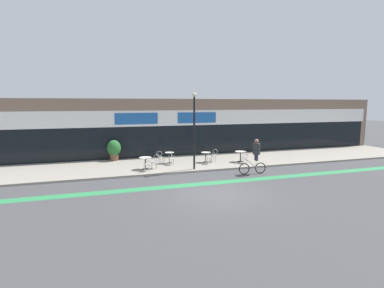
# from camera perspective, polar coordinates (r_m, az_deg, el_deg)

# --- Properties ---
(ground_plane) EXTENTS (120.00, 120.00, 0.00)m
(ground_plane) POSITION_cam_1_polar(r_m,az_deg,el_deg) (14.44, 4.84, -9.45)
(ground_plane) COLOR #424244
(sidewalk_slab) EXTENTS (40.00, 5.50, 0.12)m
(sidewalk_slab) POSITION_cam_1_polar(r_m,az_deg,el_deg) (21.09, -2.83, -3.74)
(sidewalk_slab) COLOR gray
(sidewalk_slab) RESTS_ON ground
(storefront_facade) EXTENTS (40.00, 4.06, 4.61)m
(storefront_facade) POSITION_cam_1_polar(r_m,az_deg,el_deg) (25.32, -5.66, 3.28)
(storefront_facade) COLOR #7F6656
(storefront_facade) RESTS_ON ground
(bike_lane_stripe) EXTENTS (36.00, 0.70, 0.01)m
(bike_lane_stripe) POSITION_cam_1_polar(r_m,az_deg,el_deg) (16.12, 2.23, -7.58)
(bike_lane_stripe) COLOR #2D844C
(bike_lane_stripe) RESTS_ON ground
(bistro_table_0) EXTENTS (0.79, 0.79, 0.76)m
(bistro_table_0) POSITION_cam_1_polar(r_m,az_deg,el_deg) (19.16, -8.88, -3.15)
(bistro_table_0) COLOR black
(bistro_table_0) RESTS_ON sidewalk_slab
(bistro_table_1) EXTENTS (0.63, 0.63, 0.77)m
(bistro_table_1) POSITION_cam_1_polar(r_m,az_deg,el_deg) (20.86, -4.33, -2.20)
(bistro_table_1) COLOR black
(bistro_table_1) RESTS_ON sidewalk_slab
(bistro_table_2) EXTENTS (0.68, 0.68, 0.72)m
(bistro_table_2) POSITION_cam_1_polar(r_m,az_deg,el_deg) (21.15, 2.63, -2.13)
(bistro_table_2) COLOR black
(bistro_table_2) RESTS_ON sidewalk_slab
(bistro_table_3) EXTENTS (0.79, 0.79, 0.75)m
(bistro_table_3) POSITION_cam_1_polar(r_m,az_deg,el_deg) (21.58, 9.22, -1.93)
(bistro_table_3) COLOR black
(bistro_table_3) RESTS_ON sidewalk_slab
(cafe_chair_0_near) EXTENTS (0.43, 0.59, 0.90)m
(cafe_chair_0_near) POSITION_cam_1_polar(r_m,az_deg,el_deg) (18.56, -8.55, -3.60)
(cafe_chair_0_near) COLOR #B7B2AD
(cafe_chair_0_near) RESTS_ON sidewalk_slab
(cafe_chair_0_side) EXTENTS (0.59, 0.43, 0.90)m
(cafe_chair_0_side) POSITION_cam_1_polar(r_m,az_deg,el_deg) (19.26, -7.03, -3.15)
(cafe_chair_0_side) COLOR #B7B2AD
(cafe_chair_0_side) RESTS_ON sidewalk_slab
(cafe_chair_1_near) EXTENTS (0.45, 0.60, 0.90)m
(cafe_chair_1_near) POSITION_cam_1_polar(r_m,az_deg,el_deg) (20.27, -3.93, -2.56)
(cafe_chair_1_near) COLOR #B7B2AD
(cafe_chair_1_near) RESTS_ON sidewalk_slab
(cafe_chair_1_side) EXTENTS (0.60, 0.45, 0.90)m
(cafe_chair_1_side) POSITION_cam_1_polar(r_m,az_deg,el_deg) (20.72, -6.00, -2.36)
(cafe_chair_1_side) COLOR #B7B2AD
(cafe_chair_1_side) RESTS_ON sidewalk_slab
(cafe_chair_2_near) EXTENTS (0.43, 0.59, 0.90)m
(cafe_chair_2_near) POSITION_cam_1_polar(r_m,az_deg,el_deg) (20.58, 3.26, -2.40)
(cafe_chair_2_near) COLOR #B7B2AD
(cafe_chair_2_near) RESTS_ON sidewalk_slab
(cafe_chair_2_side) EXTENTS (0.58, 0.42, 0.90)m
(cafe_chair_2_side) POSITION_cam_1_polar(r_m,az_deg,el_deg) (21.38, 4.20, -2.02)
(cafe_chair_2_side) COLOR #B7B2AD
(cafe_chair_2_side) RESTS_ON sidewalk_slab
(cafe_chair_3_near) EXTENTS (0.40, 0.57, 0.90)m
(cafe_chair_3_near) POSITION_cam_1_polar(r_m,az_deg,el_deg) (21.04, 10.00, -2.28)
(cafe_chair_3_near) COLOR #B7B2AD
(cafe_chair_3_near) RESTS_ON sidewalk_slab
(planter_pot) EXTENTS (0.98, 0.98, 1.50)m
(planter_pot) POSITION_cam_1_polar(r_m,az_deg,el_deg) (22.52, -14.65, -0.99)
(planter_pot) COLOR brown
(planter_pot) RESTS_ON sidewalk_slab
(lamp_post) EXTENTS (0.26, 0.26, 4.79)m
(lamp_post) POSITION_cam_1_polar(r_m,az_deg,el_deg) (18.66, 0.43, 3.61)
(lamp_post) COLOR black
(lamp_post) RESTS_ON sidewalk_slab
(cyclist_0) EXTENTS (1.74, 0.54, 2.13)m
(cyclist_0) POSITION_cam_1_polar(r_m,az_deg,el_deg) (18.50, 12.00, -1.81)
(cyclist_0) COLOR black
(cyclist_0) RESTS_ON ground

